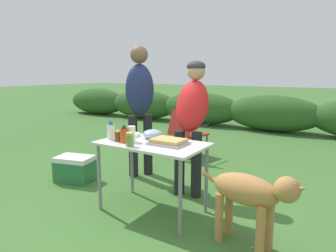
{
  "coord_description": "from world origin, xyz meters",
  "views": [
    {
      "loc": [
        1.72,
        -2.43,
        1.44
      ],
      "look_at": [
        0.07,
        0.19,
        0.89
      ],
      "focal_mm": 32.0,
      "sensor_mm": 36.0,
      "label": 1
    }
  ],
  "objects_px": {
    "paper_cup_stack": "(132,134)",
    "relish_jar": "(130,140)",
    "folding_table": "(152,150)",
    "standing_person_in_olive_jacket": "(192,113)",
    "plate_stack": "(129,135)",
    "standing_person_with_beanie": "(140,99)",
    "mixing_bowl": "(152,134)",
    "hot_sauce_bottle": "(124,134)",
    "dog": "(251,195)",
    "food_tray": "(168,142)",
    "mayo_bottle": "(111,130)",
    "cooler_box": "(75,169)",
    "camp_chair_green_behind_table": "(187,130)",
    "beer_bottle": "(118,135)"
  },
  "relations": [
    {
      "from": "hot_sauce_bottle",
      "to": "mixing_bowl",
      "type": "bearing_deg",
      "value": 68.5
    },
    {
      "from": "mixing_bowl",
      "to": "hot_sauce_bottle",
      "type": "height_order",
      "value": "hot_sauce_bottle"
    },
    {
      "from": "folding_table",
      "to": "camp_chair_green_behind_table",
      "type": "height_order",
      "value": "camp_chair_green_behind_table"
    },
    {
      "from": "folding_table",
      "to": "dog",
      "type": "xyz_separation_m",
      "value": [
        1.07,
        -0.13,
        -0.19
      ]
    },
    {
      "from": "plate_stack",
      "to": "dog",
      "type": "height_order",
      "value": "plate_stack"
    },
    {
      "from": "standing_person_in_olive_jacket",
      "to": "folding_table",
      "type": "bearing_deg",
      "value": -105.8
    },
    {
      "from": "relish_jar",
      "to": "paper_cup_stack",
      "type": "bearing_deg",
      "value": 123.85
    },
    {
      "from": "food_tray",
      "to": "cooler_box",
      "type": "relative_size",
      "value": 0.67
    },
    {
      "from": "hot_sauce_bottle",
      "to": "mayo_bottle",
      "type": "bearing_deg",
      "value": 168.21
    },
    {
      "from": "standing_person_in_olive_jacket",
      "to": "camp_chair_green_behind_table",
      "type": "height_order",
      "value": "standing_person_in_olive_jacket"
    },
    {
      "from": "standing_person_with_beanie",
      "to": "camp_chair_green_behind_table",
      "type": "relative_size",
      "value": 2.16
    },
    {
      "from": "standing_person_in_olive_jacket",
      "to": "standing_person_with_beanie",
      "type": "distance_m",
      "value": 0.91
    },
    {
      "from": "food_tray",
      "to": "plate_stack",
      "type": "height_order",
      "value": "food_tray"
    },
    {
      "from": "food_tray",
      "to": "hot_sauce_bottle",
      "type": "distance_m",
      "value": 0.46
    },
    {
      "from": "relish_jar",
      "to": "dog",
      "type": "distance_m",
      "value": 1.21
    },
    {
      "from": "beer_bottle",
      "to": "relish_jar",
      "type": "distance_m",
      "value": 0.26
    },
    {
      "from": "mixing_bowl",
      "to": "camp_chair_green_behind_table",
      "type": "distance_m",
      "value": 1.95
    },
    {
      "from": "paper_cup_stack",
      "to": "relish_jar",
      "type": "relative_size",
      "value": 1.19
    },
    {
      "from": "paper_cup_stack",
      "to": "cooler_box",
      "type": "distance_m",
      "value": 1.38
    },
    {
      "from": "hot_sauce_bottle",
      "to": "standing_person_in_olive_jacket",
      "type": "bearing_deg",
      "value": 67.8
    },
    {
      "from": "paper_cup_stack",
      "to": "dog",
      "type": "bearing_deg",
      "value": -2.28
    },
    {
      "from": "plate_stack",
      "to": "dog",
      "type": "relative_size",
      "value": 0.26
    },
    {
      "from": "folding_table",
      "to": "standing_person_in_olive_jacket",
      "type": "bearing_deg",
      "value": 81.09
    },
    {
      "from": "folding_table",
      "to": "food_tray",
      "type": "bearing_deg",
      "value": 7.9
    },
    {
      "from": "folding_table",
      "to": "relish_jar",
      "type": "bearing_deg",
      "value": -109.8
    },
    {
      "from": "mayo_bottle",
      "to": "camp_chair_green_behind_table",
      "type": "height_order",
      "value": "mayo_bottle"
    },
    {
      "from": "folding_table",
      "to": "standing_person_with_beanie",
      "type": "distance_m",
      "value": 1.22
    },
    {
      "from": "folding_table",
      "to": "mayo_bottle",
      "type": "distance_m",
      "value": 0.5
    },
    {
      "from": "plate_stack",
      "to": "paper_cup_stack",
      "type": "bearing_deg",
      "value": -44.78
    },
    {
      "from": "mayo_bottle",
      "to": "standing_person_with_beanie",
      "type": "relative_size",
      "value": 0.11
    },
    {
      "from": "mixing_bowl",
      "to": "cooler_box",
      "type": "xyz_separation_m",
      "value": [
        -1.28,
        0.01,
        -0.62
      ]
    },
    {
      "from": "plate_stack",
      "to": "standing_person_with_beanie",
      "type": "bearing_deg",
      "value": 118.44
    },
    {
      "from": "mixing_bowl",
      "to": "standing_person_with_beanie",
      "type": "height_order",
      "value": "standing_person_with_beanie"
    },
    {
      "from": "plate_stack",
      "to": "dog",
      "type": "xyz_separation_m",
      "value": [
        1.47,
        -0.25,
        -0.29
      ]
    },
    {
      "from": "folding_table",
      "to": "food_tray",
      "type": "height_order",
      "value": "food_tray"
    },
    {
      "from": "relish_jar",
      "to": "camp_chair_green_behind_table",
      "type": "xyz_separation_m",
      "value": [
        -0.59,
        2.24,
        -0.34
      ]
    },
    {
      "from": "dog",
      "to": "camp_chair_green_behind_table",
      "type": "relative_size",
      "value": 1.09
    },
    {
      "from": "mayo_bottle",
      "to": "mixing_bowl",
      "type": "bearing_deg",
      "value": 37.71
    },
    {
      "from": "mayo_bottle",
      "to": "standing_person_in_olive_jacket",
      "type": "height_order",
      "value": "standing_person_in_olive_jacket"
    },
    {
      "from": "relish_jar",
      "to": "cooler_box",
      "type": "height_order",
      "value": "relish_jar"
    },
    {
      "from": "mixing_bowl",
      "to": "dog",
      "type": "relative_size",
      "value": 0.23
    },
    {
      "from": "food_tray",
      "to": "standing_person_with_beanie",
      "type": "bearing_deg",
      "value": 140.11
    },
    {
      "from": "mixing_bowl",
      "to": "relish_jar",
      "type": "xyz_separation_m",
      "value": [
        0.02,
        -0.41,
        0.02
      ]
    },
    {
      "from": "mayo_bottle",
      "to": "beer_bottle",
      "type": "relative_size",
      "value": 1.54
    },
    {
      "from": "dog",
      "to": "food_tray",
      "type": "bearing_deg",
      "value": -90.0
    },
    {
      "from": "standing_person_with_beanie",
      "to": "dog",
      "type": "relative_size",
      "value": 1.98
    },
    {
      "from": "mixing_bowl",
      "to": "hot_sauce_bottle",
      "type": "distance_m",
      "value": 0.34
    },
    {
      "from": "standing_person_in_olive_jacket",
      "to": "standing_person_with_beanie",
      "type": "height_order",
      "value": "standing_person_with_beanie"
    },
    {
      "from": "plate_stack",
      "to": "camp_chair_green_behind_table",
      "type": "distance_m",
      "value": 1.93
    },
    {
      "from": "food_tray",
      "to": "hot_sauce_bottle",
      "type": "height_order",
      "value": "hot_sauce_bottle"
    }
  ]
}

